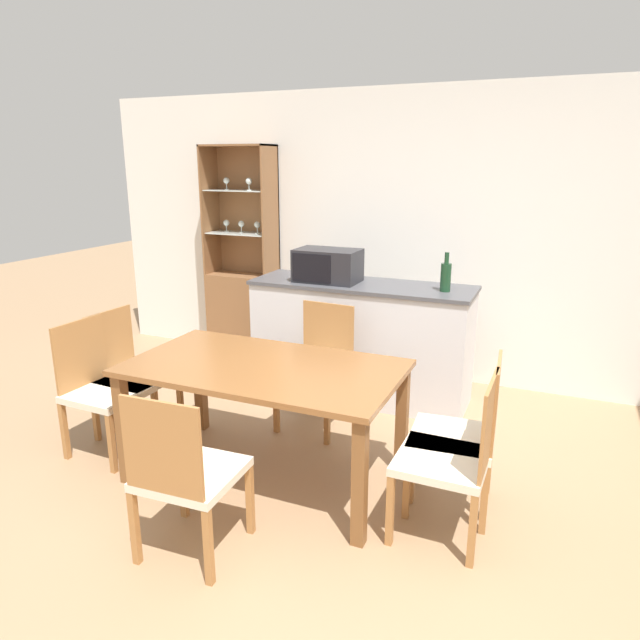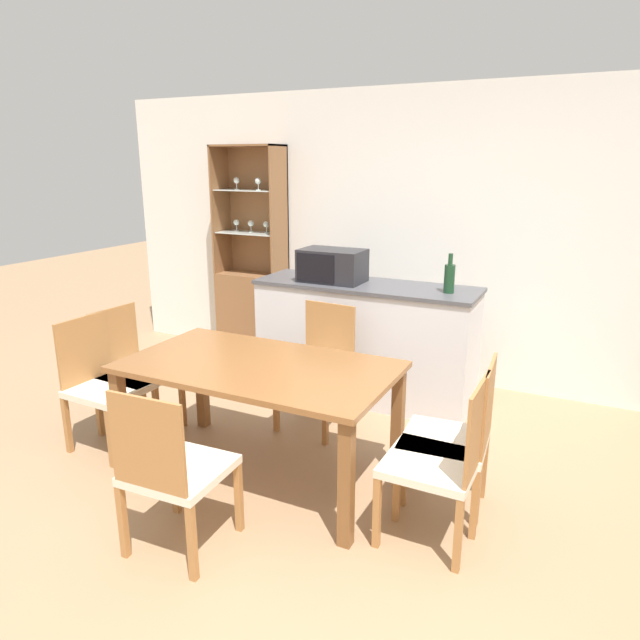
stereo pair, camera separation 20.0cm
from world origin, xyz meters
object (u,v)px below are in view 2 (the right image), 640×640
Objects in this scene: dining_chair_side_left_far at (133,371)px; wine_bottle at (449,278)px; display_cabinet at (253,296)px; dining_chair_head_near at (173,470)px; dining_table at (259,379)px; dining_chair_side_right_near at (441,461)px; dining_chair_side_left_near at (104,384)px; dining_chair_side_right_far at (454,438)px; microwave at (332,266)px; dining_chair_head_far at (319,368)px.

dining_chair_side_left_far is 2.43m from wine_bottle.
wine_bottle is (2.11, -0.55, 0.48)m from display_cabinet.
dining_table is at bearing 87.56° from dining_chair_head_near.
dining_chair_side_left_far is (-2.34, 0.28, 0.00)m from dining_chair_side_right_near.
dining_chair_side_right_far is at bearing 98.80° from dining_chair_side_left_near.
dining_chair_head_near is (1.32, -2.79, -0.16)m from display_cabinet.
dining_chair_side_right_near is at bearing -40.42° from display_cabinet.
dining_chair_side_right_far is (1.17, 0.95, 0.00)m from dining_chair_head_near.
microwave reaches higher than dining_chair_side_left_near.
dining_chair_side_right_near is 3.04× the size of wine_bottle.
dining_table is 0.83m from dining_chair_head_far.
dining_chair_side_left_far is at bearing 83.74° from dining_chair_side_right_near.
dining_chair_head_far is at bearing 89.74° from dining_table.
wine_bottle is at bearing 14.25° from dining_chair_side_right_near.
dining_chair_side_right_near and dining_chair_head_near have the same top height.
dining_chair_head_near is at bearing -64.65° from display_cabinet.
dining_chair_head_near is (1.17, -0.67, 0.00)m from dining_chair_side_left_near.
wine_bottle reaches higher than dining_chair_head_near.
display_cabinet is 2.29× the size of dining_chair_side_right_far.
microwave reaches higher than dining_chair_head_far.
dining_chair_head_near is at bearing -85.47° from microwave.
display_cabinet is 2.29× the size of dining_chair_head_far.
dining_chair_side_right_far is at bearing 6.92° from dining_table.
dining_table is 1.81× the size of dining_chair_side_right_far.
microwave is (-1.34, 1.56, 0.65)m from dining_chair_side_right_near.
dining_chair_side_left_near and dining_chair_side_right_far have the same top height.
dining_chair_side_left_far is at bearing -127.92° from microwave.
display_cabinet is 1.85m from dining_chair_side_left_far.
display_cabinet reaches higher than dining_chair_side_left_far.
display_cabinet reaches higher than dining_chair_side_left_near.
wine_bottle reaches higher than dining_chair_side_left_far.
dining_chair_head_near is 2.33m from microwave.
display_cabinet is 1.78m from dining_chair_head_far.
dining_chair_head_far is (1.17, 0.95, 0.00)m from dining_chair_side_left_near.
dining_chair_head_far is 1.34m from dining_chair_side_right_far.
dining_chair_side_left_far is at bearing -146.63° from wine_bottle.
display_cabinet is at bearing 112.75° from dining_chair_head_near.
dining_chair_side_left_near is 1.96m from microwave.
dining_chair_side_right_near is 1.50m from dining_chair_head_far.
dining_chair_head_near is at bearing -109.32° from wine_bottle.
microwave is (-0.18, 0.61, 0.65)m from dining_chair_head_far.
display_cabinet is at bearing 165.34° from wine_bottle.
dining_chair_head_far is (0.00, 0.81, -0.20)m from dining_table.
dining_chair_head_far is at bearing 56.04° from dining_chair_side_right_far.
dining_chair_head_near reaches higher than dining_table.
dining_chair_head_far is at bearing 51.44° from dining_chair_side_right_near.
display_cabinet is 2.29× the size of dining_chair_head_near.
dining_chair_side_right_far is 1.00× the size of dining_chair_side_left_far.
dining_chair_head_near is at bearing 120.47° from dining_chair_side_right_near.
dining_chair_head_far is 1.00× the size of dining_chair_side_left_far.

